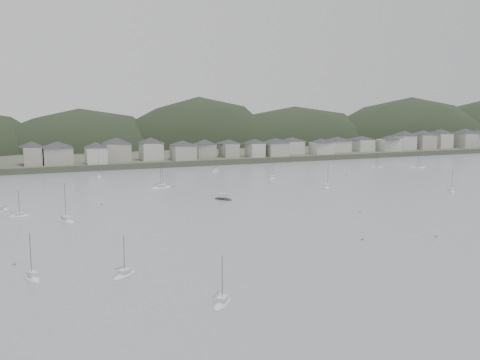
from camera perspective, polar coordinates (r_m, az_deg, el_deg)
name	(u,v)px	position (r m, az deg, el deg)	size (l,w,h in m)	color
ground	(366,248)	(128.29, 13.13, -7.00)	(900.00, 900.00, 0.00)	slate
far_shore_land	(123,147)	(403.06, -12.17, 3.41)	(900.00, 250.00, 3.00)	#383D2D
forested_ridge	(138,168)	(380.24, -10.69, 1.24)	(851.55, 103.94, 102.57)	black
waterfront_town	(249,146)	(310.25, 0.91, 3.58)	(451.48, 28.46, 12.92)	gray
moored_fleet	(123,204)	(181.36, -12.20, -2.51)	(255.66, 174.50, 13.18)	beige
motor_launch_far	(223,199)	(186.92, -1.78, -1.98)	(6.17, 7.06, 3.68)	black
mooring_buoys	(280,207)	(173.31, 4.22, -2.85)	(164.01, 110.55, 0.70)	#B16F3B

